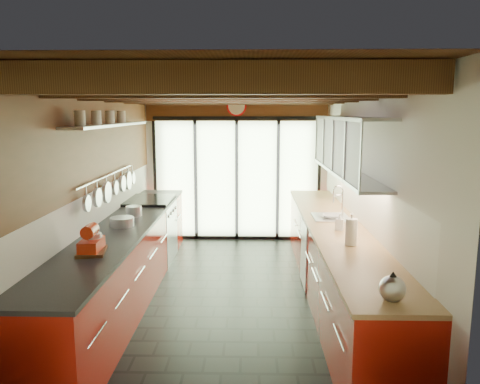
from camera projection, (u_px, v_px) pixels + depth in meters
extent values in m
plane|color=black|center=(230.00, 297.00, 5.76)|extent=(5.50, 5.50, 0.00)
plane|color=silver|center=(237.00, 167.00, 8.25)|extent=(3.20, 0.00, 3.20)
plane|color=silver|center=(209.00, 272.00, 2.83)|extent=(3.20, 0.00, 3.20)
plane|color=silver|center=(96.00, 193.00, 5.58)|extent=(0.00, 5.50, 5.50)
plane|color=silver|center=(365.00, 194.00, 5.50)|extent=(0.00, 5.50, 5.50)
plane|color=#472814|center=(229.00, 81.00, 5.32)|extent=(5.50, 5.50, 0.00)
cube|color=#593316|center=(213.00, 78.00, 3.13)|extent=(3.14, 0.14, 0.22)
cube|color=#593316|center=(222.00, 85.00, 4.01)|extent=(3.14, 0.14, 0.22)
cube|color=#593316|center=(227.00, 90.00, 4.90)|extent=(3.14, 0.14, 0.22)
cube|color=#593316|center=(231.00, 93.00, 5.79)|extent=(3.14, 0.14, 0.22)
cube|color=#593316|center=(234.00, 96.00, 6.67)|extent=(3.14, 0.14, 0.22)
cube|color=#593316|center=(236.00, 98.00, 7.56)|extent=(3.14, 0.14, 0.22)
cube|color=brown|center=(237.00, 106.00, 8.03)|extent=(3.14, 0.06, 0.50)
plane|color=brown|center=(101.00, 135.00, 5.66)|extent=(0.00, 4.90, 4.90)
plane|color=#C6EAAD|center=(237.00, 179.00, 8.27)|extent=(2.90, 0.00, 2.90)
cube|color=black|center=(155.00, 179.00, 8.29)|extent=(0.05, 0.04, 2.15)
cube|color=black|center=(319.00, 180.00, 8.23)|extent=(0.05, 0.04, 2.15)
cube|color=black|center=(237.00, 180.00, 8.23)|extent=(0.06, 0.05, 2.15)
cube|color=black|center=(237.00, 118.00, 8.05)|extent=(2.90, 0.05, 0.06)
cylinder|color=red|center=(237.00, 106.00, 7.99)|extent=(0.34, 0.04, 0.34)
cylinder|color=beige|center=(237.00, 106.00, 7.98)|extent=(0.28, 0.02, 0.28)
cube|color=#AA180C|center=(126.00, 262.00, 5.72)|extent=(0.65, 5.00, 0.88)
cube|color=black|center=(124.00, 226.00, 5.64)|extent=(0.68, 5.00, 0.04)
cube|color=silver|center=(151.00, 232.00, 7.15)|extent=(0.66, 0.90, 0.90)
cube|color=black|center=(150.00, 201.00, 7.06)|extent=(0.65, 0.90, 0.06)
cube|color=#AA180C|center=(335.00, 264.00, 5.66)|extent=(0.65, 5.00, 0.88)
cube|color=tan|center=(336.00, 227.00, 5.58)|extent=(0.68, 5.00, 0.04)
cube|color=white|center=(304.00, 254.00, 6.06)|extent=(0.02, 0.60, 0.84)
cube|color=silver|center=(331.00, 217.00, 5.97)|extent=(0.45, 0.52, 0.02)
cylinder|color=silver|center=(343.00, 204.00, 5.94)|extent=(0.02, 0.02, 0.34)
torus|color=silver|center=(338.00, 191.00, 5.91)|extent=(0.14, 0.02, 0.14)
plane|color=silver|center=(333.00, 145.00, 5.71)|extent=(0.00, 3.00, 3.00)
cube|color=#9EA0A5|center=(346.00, 173.00, 5.77)|extent=(0.34, 3.00, 0.03)
cube|color=#9EA0A5|center=(348.00, 118.00, 5.65)|extent=(0.34, 3.00, 0.03)
cylinder|color=silver|center=(108.00, 175.00, 5.85)|extent=(0.02, 2.20, 0.02)
cube|color=silver|center=(110.00, 125.00, 5.64)|extent=(0.28, 2.60, 0.03)
cylinder|color=silver|center=(87.00, 204.00, 4.99)|extent=(0.04, 0.18, 0.18)
cylinder|color=silver|center=(97.00, 198.00, 5.33)|extent=(0.04, 0.22, 0.22)
cylinder|color=silver|center=(107.00, 192.00, 5.68)|extent=(0.04, 0.26, 0.26)
cylinder|color=silver|center=(115.00, 188.00, 6.02)|extent=(0.04, 0.18, 0.18)
cylinder|color=silver|center=(122.00, 184.00, 6.37)|extent=(0.04, 0.22, 0.22)
cylinder|color=silver|center=(128.00, 180.00, 6.66)|extent=(0.04, 0.26, 0.26)
cylinder|color=silver|center=(133.00, 178.00, 6.91)|extent=(0.04, 0.18, 0.18)
cube|color=red|center=(92.00, 246.00, 4.47)|extent=(0.19, 0.32, 0.14)
cylinder|color=red|center=(90.00, 231.00, 4.42)|extent=(0.13, 0.21, 0.12)
cylinder|color=silver|center=(93.00, 240.00, 4.52)|extent=(0.16, 0.16, 0.14)
cylinder|color=silver|center=(134.00, 211.00, 6.07)|extent=(0.23, 0.23, 0.13)
cylinder|color=silver|center=(122.00, 222.00, 5.52)|extent=(0.35, 0.35, 0.11)
cube|color=brown|center=(92.00, 252.00, 4.48)|extent=(0.31, 0.39, 0.03)
sphere|color=silver|center=(392.00, 288.00, 3.34)|extent=(0.24, 0.24, 0.19)
cone|color=black|center=(393.00, 274.00, 3.33)|extent=(0.09, 0.09, 0.05)
cylinder|color=silver|center=(388.00, 281.00, 3.44)|extent=(0.04, 0.08, 0.04)
cylinder|color=white|center=(351.00, 232.00, 4.72)|extent=(0.13, 0.13, 0.27)
cylinder|color=silver|center=(352.00, 216.00, 4.69)|extent=(0.03, 0.03, 0.05)
imported|color=silver|center=(340.00, 222.00, 5.34)|extent=(0.11, 0.11, 0.20)
imported|color=silver|center=(331.00, 216.00, 5.92)|extent=(0.26, 0.26, 0.06)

